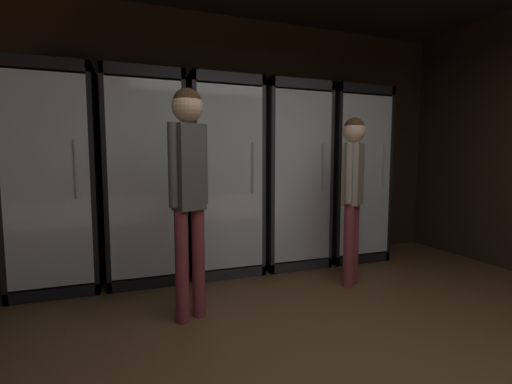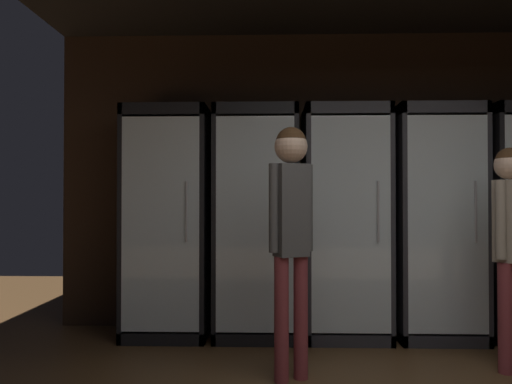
{
  "view_description": "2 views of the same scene",
  "coord_description": "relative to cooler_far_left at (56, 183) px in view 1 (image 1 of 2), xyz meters",
  "views": [
    {
      "loc": [
        -1.24,
        -0.91,
        1.2
      ],
      "look_at": [
        0.04,
        2.7,
        0.84
      ],
      "focal_mm": 24.39,
      "sensor_mm": 36.0,
      "label": 1
    },
    {
      "loc": [
        -1.0,
        -1.69,
        1.21
      ],
      "look_at": [
        -1.12,
        2.62,
        1.28
      ],
      "focal_mm": 34.45,
      "sensor_mm": 36.0,
      "label": 2
    }
  ],
  "objects": [
    {
      "name": "cooler_left",
      "position": [
        0.79,
        -0.0,
        0.01
      ],
      "size": [
        0.73,
        0.64,
        2.03
      ],
      "color": "black",
      "rests_on": "ground"
    },
    {
      "name": "cooler_far_right",
      "position": [
        3.15,
        -0.0,
        0.01
      ],
      "size": [
        0.73,
        0.64,
        2.03
      ],
      "color": "black",
      "rests_on": "ground"
    },
    {
      "name": "wall_back",
      "position": [
        1.91,
        0.31,
        0.42
      ],
      "size": [
        6.0,
        0.06,
        2.8
      ],
      "primitive_type": "cube",
      "color": "black",
      "rests_on": "ground"
    },
    {
      "name": "cooler_far_left",
      "position": [
        0.0,
        0.0,
        0.0
      ],
      "size": [
        0.73,
        0.64,
        2.03
      ],
      "color": "black",
      "rests_on": "ground"
    },
    {
      "name": "shopper_far",
      "position": [
        1.05,
        -1.09,
        0.12
      ],
      "size": [
        0.3,
        0.23,
        1.71
      ],
      "color": "brown",
      "rests_on": "ground"
    },
    {
      "name": "cooler_center",
      "position": [
        1.58,
        -0.0,
        0.01
      ],
      "size": [
        0.73,
        0.64,
        2.03
      ],
      "color": "#2B2B30",
      "rests_on": "ground"
    },
    {
      "name": "shopper_near",
      "position": [
        2.62,
        -0.86,
        0.01
      ],
      "size": [
        0.28,
        0.26,
        1.59
      ],
      "color": "brown",
      "rests_on": "ground"
    },
    {
      "name": "cooler_right",
      "position": [
        2.36,
        0.0,
        0.01
      ],
      "size": [
        0.73,
        0.64,
        2.03
      ],
      "color": "#2B2B30",
      "rests_on": "ground"
    }
  ]
}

